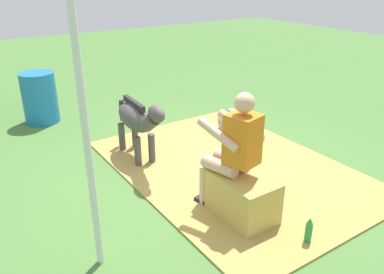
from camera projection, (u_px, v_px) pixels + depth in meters
The scene contains 9 objects.
ground_plane at pixel (201, 165), 5.24m from camera, with size 24.00×24.00×0.00m, color #4C7A38.
hay_patch at pixel (231, 168), 5.15m from camera, with size 3.59×2.56×0.02m, color tan.
hay_bale at pixel (243, 197), 4.07m from camera, with size 0.71×0.46×0.47m, color tan.
person_seated at pixel (233, 148), 3.98m from camera, with size 0.71×0.51×1.35m.
pony_standing at pixel (137, 120), 5.18m from camera, with size 1.35×0.37×0.95m.
pony_lying at pixel (237, 128), 5.96m from camera, with size 1.36×0.61×0.42m.
soda_bottle at pixel (309, 231), 3.71m from camera, with size 0.07×0.07×0.29m.
water_barrel at pixel (40, 98), 6.56m from camera, with size 0.56×0.56×0.85m, color #1E72B2.
tent_pole_left at pixel (85, 130), 3.02m from camera, with size 0.06×0.06×2.56m, color silver.
Camera 1 is at (-3.79, 2.70, 2.43)m, focal length 36.82 mm.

